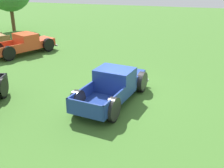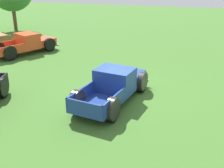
% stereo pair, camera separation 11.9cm
% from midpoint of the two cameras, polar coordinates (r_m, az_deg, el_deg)
% --- Properties ---
extents(ground_plane, '(80.00, 80.00, 0.00)m').
position_cam_midpoint_polar(ground_plane, '(13.54, 1.34, -2.74)').
color(ground_plane, '#3D6B28').
extents(pickup_truck_foreground, '(5.27, 2.65, 1.54)m').
position_cam_midpoint_polar(pickup_truck_foreground, '(13.08, 0.43, -0.13)').
color(pickup_truck_foreground, navy).
rests_on(pickup_truck_foreground, ground_plane).
extents(pickup_truck_behind_right, '(5.16, 3.66, 1.50)m').
position_cam_midpoint_polar(pickup_truck_behind_right, '(21.86, -17.20, 7.91)').
color(pickup_truck_behind_right, '#D14723').
rests_on(pickup_truck_behind_right, ground_plane).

